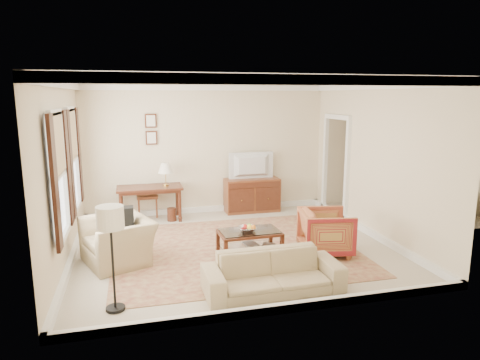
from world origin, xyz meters
name	(u,v)px	position (x,y,z in m)	size (l,w,h in m)	color
room_shell	(233,107)	(0.00, 0.00, 2.47)	(5.51, 5.01, 2.91)	beige
annex_bedroom	(412,199)	(4.49, 1.15, 0.34)	(3.00, 2.70, 2.90)	beige
window_front	(59,175)	(-2.70, -0.70, 1.55)	(0.12, 1.56, 1.80)	#CCB284
window_rear	(73,159)	(-2.70, 0.90, 1.55)	(0.12, 1.56, 1.80)	#CCB284
doorway	(335,168)	(2.71, 1.50, 1.08)	(0.10, 1.12, 2.25)	white
rug	(234,249)	(-0.02, -0.14, 0.01)	(4.13, 3.54, 0.01)	maroon
writing_desk	(150,192)	(-1.35, 2.06, 0.64)	(1.37, 0.68, 0.75)	#4E2416
desk_chair	(147,193)	(-1.39, 2.41, 0.53)	(0.45, 0.45, 1.05)	brown
desk_lamp	(166,174)	(-1.00, 2.06, 1.00)	(0.32, 0.32, 0.50)	silver
framed_prints	(151,129)	(-1.25, 2.47, 1.94)	(0.25, 0.04, 0.68)	#4E2416
sideboard	(252,195)	(0.98, 2.23, 0.39)	(1.26, 0.48, 0.77)	brown
tv	(252,157)	(0.98, 2.21, 1.27)	(1.00, 0.57, 0.13)	black
coffee_table	(249,236)	(0.17, -0.46, 0.33)	(1.05, 0.64, 0.44)	#4E2416
fruit_bowl	(247,228)	(0.12, -0.50, 0.49)	(0.42, 0.42, 0.10)	silver
book_a	(245,245)	(0.10, -0.41, 0.17)	(0.28, 0.04, 0.38)	brown
book_b	(262,245)	(0.38, -0.49, 0.17)	(0.28, 0.03, 0.38)	brown
striped_armchair	(326,230)	(1.44, -0.73, 0.42)	(0.82, 0.77, 0.84)	maroon
club_armchair	(118,234)	(-1.96, -0.24, 0.48)	(1.10, 0.72, 0.97)	tan
backpack	(124,217)	(-1.86, -0.17, 0.73)	(0.32, 0.22, 0.40)	black
sofa	(273,266)	(0.10, -1.88, 0.37)	(1.89, 0.55, 0.74)	tan
floor_lamp	(111,225)	(-1.98, -1.87, 1.11)	(0.33, 0.33, 1.35)	black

